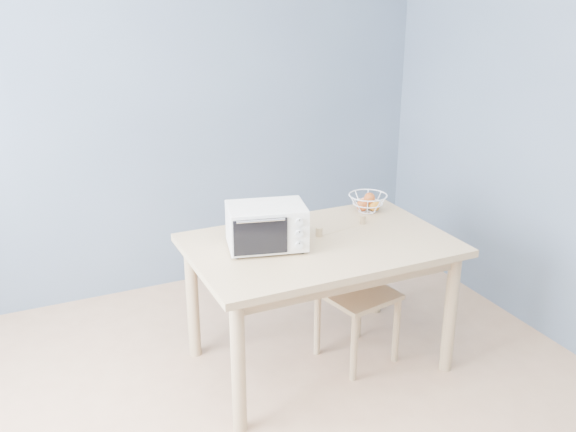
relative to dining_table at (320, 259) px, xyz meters
name	(u,v)px	position (x,y,z in m)	size (l,w,h in m)	color
room	(292,215)	(-0.59, -0.89, 0.65)	(4.01, 4.51, 2.61)	tan
dining_table	(320,259)	(0.00, 0.00, 0.00)	(1.40, 0.90, 0.75)	tan
toaster_oven	(264,226)	(-0.31, 0.05, 0.23)	(0.45, 0.36, 0.24)	beige
fruit_basket	(368,202)	(0.48, 0.31, 0.16)	(0.28, 0.28, 0.12)	white
dining_chair	(353,294)	(0.21, -0.01, -0.25)	(0.44, 0.44, 0.80)	tan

